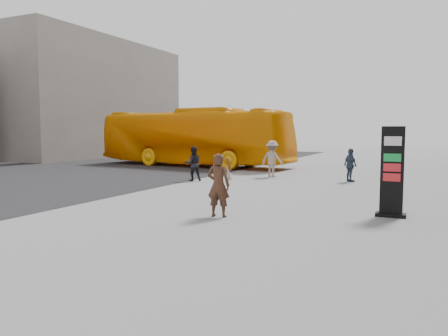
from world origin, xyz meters
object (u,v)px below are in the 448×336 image
at_px(pedestrian_b, 272,159).
at_px(pedestrian_c, 350,165).
at_px(woman, 219,184).
at_px(bus, 193,137).
at_px(info_pylon, 392,172).
at_px(pedestrian_a, 193,164).

relative_size(pedestrian_b, pedestrian_c, 1.20).
xyz_separation_m(woman, pedestrian_c, (1.88, 9.45, -0.12)).
distance_m(woman, pedestrian_c, 9.64).
bearing_deg(woman, bus, -65.12).
height_order(bus, pedestrian_c, bus).
relative_size(info_pylon, pedestrian_c, 1.61).
height_order(bus, pedestrian_b, bus).
relative_size(woman, pedestrian_b, 0.95).
height_order(info_pylon, bus, bus).
distance_m(info_pylon, pedestrian_a, 10.06).
xyz_separation_m(pedestrian_b, pedestrian_c, (3.80, -0.49, -0.15)).
xyz_separation_m(info_pylon, pedestrian_c, (-2.26, 7.48, -0.45)).
relative_size(info_pylon, woman, 1.42).
relative_size(bus, pedestrian_b, 7.32).
bearing_deg(bus, woman, -143.02).
bearing_deg(woman, pedestrian_a, -62.69).
bearing_deg(pedestrian_b, bus, -23.01).
distance_m(info_pylon, woman, 4.59).
height_order(info_pylon, pedestrian_c, info_pylon).
bearing_deg(woman, pedestrian_c, -107.83).
bearing_deg(pedestrian_a, woman, 85.37).
distance_m(pedestrian_a, pedestrian_c, 7.00).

